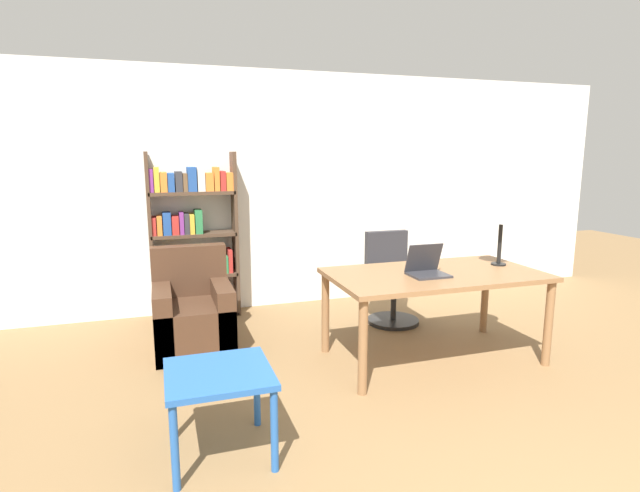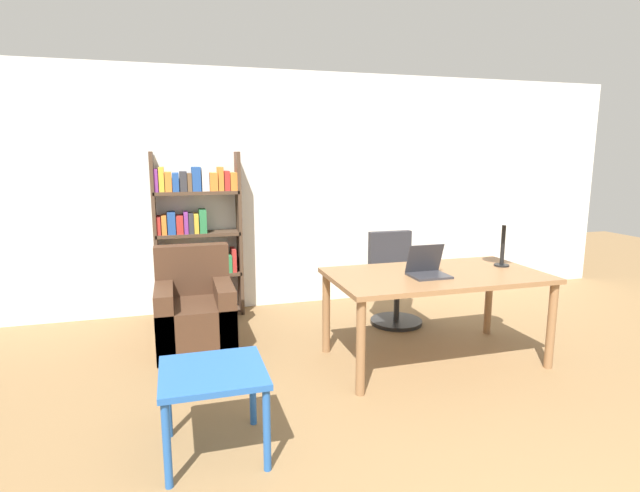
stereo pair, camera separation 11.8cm
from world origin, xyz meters
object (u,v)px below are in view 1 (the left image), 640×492
desk (435,282)px  table_lamp (502,214)px  office_chair (391,282)px  bookshelf (190,242)px  armchair (193,316)px  laptop (427,269)px  side_table_blue (219,383)px

desk → table_lamp: 0.90m
office_chair → bookshelf: bearing=158.1°
bookshelf → table_lamp: bearing=-33.8°
desk → armchair: 2.20m
desk → laptop: size_ratio=5.75×
desk → laptop: laptop is taller
side_table_blue → office_chair: bearing=43.0°
table_lamp → side_table_blue: 2.92m
armchair → bookshelf: size_ratio=0.51×
office_chair → bookshelf: bookshelf is taller
office_chair → armchair: bearing=-176.4°
laptop → desk: bearing=27.8°
desk → office_chair: office_chair is taller
desk → side_table_blue: 2.14m
office_chair → armchair: size_ratio=1.04×
armchair → side_table_blue: bearing=-89.0°
bookshelf → laptop: bearing=-46.6°
laptop → table_lamp: table_lamp is taller
office_chair → table_lamp: bearing=-57.2°
desk → table_lamp: table_lamp is taller
side_table_blue → armchair: armchair is taller
office_chair → desk: bearing=-95.3°
side_table_blue → armchair: bearing=91.0°
desk → laptop: 0.20m
office_chair → bookshelf: (-2.01, 0.81, 0.41)m
laptop → office_chair: size_ratio=0.33×
laptop → armchair: 2.15m
table_lamp → bookshelf: 3.18m
office_chair → armchair: (-2.07, -0.13, -0.12)m
laptop → table_lamp: bearing=9.9°
desk → armchair: (-1.97, 0.90, -0.38)m
desk → table_lamp: (0.70, 0.08, 0.56)m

